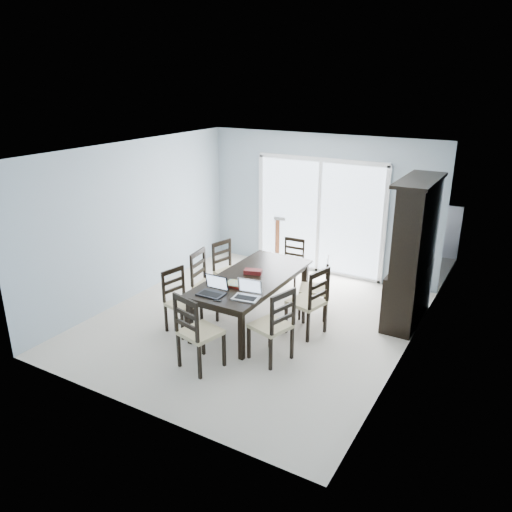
# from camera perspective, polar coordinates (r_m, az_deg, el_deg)

# --- Properties ---
(floor) EXTENTS (5.00, 5.00, 0.00)m
(floor) POSITION_cam_1_polar(r_m,az_deg,el_deg) (7.73, -0.41, -7.49)
(floor) COLOR beige
(floor) RESTS_ON ground
(ceiling) EXTENTS (5.00, 5.00, 0.00)m
(ceiling) POSITION_cam_1_polar(r_m,az_deg,el_deg) (6.93, -0.46, 11.98)
(ceiling) COLOR white
(ceiling) RESTS_ON back_wall
(back_wall) EXTENTS (4.50, 0.02, 2.60)m
(back_wall) POSITION_cam_1_polar(r_m,az_deg,el_deg) (9.39, 7.34, 5.81)
(back_wall) COLOR #92A3AF
(back_wall) RESTS_ON floor
(wall_left) EXTENTS (0.02, 5.00, 2.60)m
(wall_left) POSITION_cam_1_polar(r_m,az_deg,el_deg) (8.54, -13.61, 4.01)
(wall_left) COLOR #92A3AF
(wall_left) RESTS_ON floor
(wall_right) EXTENTS (0.02, 5.00, 2.60)m
(wall_right) POSITION_cam_1_polar(r_m,az_deg,el_deg) (6.45, 17.08, -1.47)
(wall_right) COLOR #92A3AF
(wall_right) RESTS_ON floor
(balcony) EXTENTS (4.50, 2.00, 0.10)m
(balcony) POSITION_cam_1_polar(r_m,az_deg,el_deg) (10.67, 9.13, -0.14)
(balcony) COLOR gray
(balcony) RESTS_ON ground
(railing) EXTENTS (4.50, 0.06, 1.10)m
(railing) POSITION_cam_1_polar(r_m,az_deg,el_deg) (11.39, 11.13, 4.19)
(railing) COLOR #99999E
(railing) RESTS_ON balcony
(dining_table) EXTENTS (1.00, 2.20, 0.75)m
(dining_table) POSITION_cam_1_polar(r_m,az_deg,el_deg) (7.44, -0.42, -2.88)
(dining_table) COLOR black
(dining_table) RESTS_ON floor
(china_hutch) EXTENTS (0.50, 1.38, 2.20)m
(china_hutch) POSITION_cam_1_polar(r_m,az_deg,el_deg) (7.73, 17.49, 0.19)
(china_hutch) COLOR black
(china_hutch) RESTS_ON floor
(sliding_door) EXTENTS (2.52, 0.05, 2.18)m
(sliding_door) POSITION_cam_1_polar(r_m,az_deg,el_deg) (9.42, 7.23, 4.53)
(sliding_door) COLOR silver
(sliding_door) RESTS_ON floor
(chair_left_near) EXTENTS (0.49, 0.48, 1.08)m
(chair_left_near) POSITION_cam_1_polar(r_m,az_deg,el_deg) (7.36, -8.85, -4.28)
(chair_left_near) COLOR black
(chair_left_near) RESTS_ON floor
(chair_left_mid) EXTENTS (0.51, 0.50, 1.18)m
(chair_left_mid) POSITION_cam_1_polar(r_m,az_deg,el_deg) (7.80, -5.85, -2.29)
(chair_left_mid) COLOR black
(chair_left_mid) RESTS_ON floor
(chair_left_far) EXTENTS (0.52, 0.51, 1.11)m
(chair_left_far) POSITION_cam_1_polar(r_m,az_deg,el_deg) (8.39, -3.41, -0.86)
(chair_left_far) COLOR black
(chair_left_far) RESTS_ON floor
(chair_right_near) EXTENTS (0.56, 0.55, 1.19)m
(chair_right_near) POSITION_cam_1_polar(r_m,az_deg,el_deg) (6.44, 2.34, -7.14)
(chair_right_near) COLOR black
(chair_right_near) RESTS_ON floor
(chair_right_mid) EXTENTS (0.56, 0.55, 1.19)m
(chair_right_mid) POSITION_cam_1_polar(r_m,az_deg,el_deg) (7.13, 6.45, -4.45)
(chair_right_mid) COLOR black
(chair_right_mid) RESTS_ON floor
(chair_right_far) EXTENTS (0.54, 0.53, 1.10)m
(chair_right_far) POSITION_cam_1_polar(r_m,az_deg,el_deg) (7.72, 7.31, -2.90)
(chair_right_far) COLOR black
(chair_right_far) RESTS_ON floor
(chair_end_near) EXTENTS (0.55, 0.56, 1.21)m
(chair_end_near) POSITION_cam_1_polar(r_m,az_deg,el_deg) (6.31, -7.12, -7.79)
(chair_end_near) COLOR black
(chair_end_near) RESTS_ON floor
(chair_end_far) EXTENTS (0.40, 0.41, 1.02)m
(chair_end_far) POSITION_cam_1_polar(r_m,az_deg,el_deg) (8.80, 4.16, -0.22)
(chair_end_far) COLOR black
(chair_end_far) RESTS_ON floor
(laptop_dark) EXTENTS (0.36, 0.26, 0.25)m
(laptop_dark) POSITION_cam_1_polar(r_m,az_deg,el_deg) (6.80, -5.16, -3.98)
(laptop_dark) COLOR black
(laptop_dark) RESTS_ON dining_table
(laptop_silver) EXTENTS (0.38, 0.29, 0.24)m
(laptop_silver) POSITION_cam_1_polar(r_m,az_deg,el_deg) (6.66, -1.16, -4.44)
(laptop_silver) COLOR #B5B5B7
(laptop_silver) RESTS_ON dining_table
(book_stack) EXTENTS (0.33, 0.27, 0.05)m
(book_stack) POSITION_cam_1_polar(r_m,az_deg,el_deg) (7.08, -2.26, -3.25)
(book_stack) COLOR maroon
(book_stack) RESTS_ON dining_table
(cell_phone) EXTENTS (0.11, 0.07, 0.01)m
(cell_phone) POSITION_cam_1_polar(r_m,az_deg,el_deg) (6.64, -4.43, -5.10)
(cell_phone) COLOR black
(cell_phone) RESTS_ON dining_table
(game_box) EXTENTS (0.29, 0.20, 0.07)m
(game_box) POSITION_cam_1_polar(r_m,az_deg,el_deg) (7.50, -0.34, -1.81)
(game_box) COLOR #501310
(game_box) RESTS_ON dining_table
(hot_tub) EXTENTS (2.16, 2.01, 0.96)m
(hot_tub) POSITION_cam_1_polar(r_m,az_deg,el_deg) (10.50, 8.11, 2.66)
(hot_tub) COLOR brown
(hot_tub) RESTS_ON balcony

